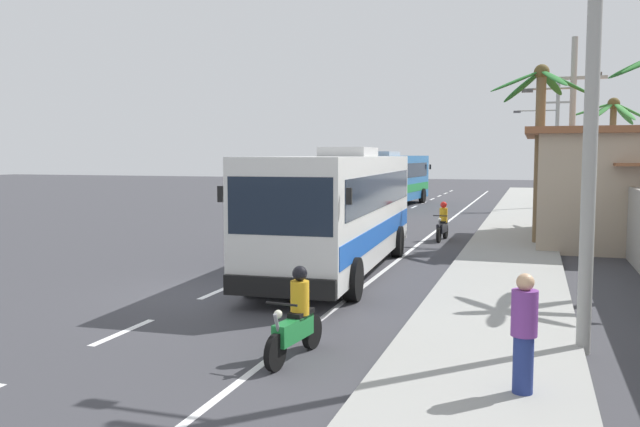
{
  "coord_description": "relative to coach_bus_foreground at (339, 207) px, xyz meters",
  "views": [
    {
      "loc": [
        7.52,
        -14.52,
        3.43
      ],
      "look_at": [
        1.5,
        4.03,
        1.7
      ],
      "focal_mm": 37.13,
      "sensor_mm": 36.0,
      "label": 1
    }
  ],
  "objects": [
    {
      "name": "pedestrian_near_kerb",
      "position": [
        5.37,
        -9.22,
        -0.89
      ],
      "size": [
        0.36,
        0.36,
        1.68
      ],
      "rotation": [
        0.0,
        0.0,
        4.52
      ],
      "color": "navy",
      "rests_on": "sidewalk_kerb"
    },
    {
      "name": "palm_nearest",
      "position": [
        5.6,
        7.54,
        2.62
      ],
      "size": [
        3.79,
        3.8,
        6.77
      ],
      "color": "brown",
      "rests_on": "ground"
    },
    {
      "name": "ground_plane",
      "position": [
        -2.07,
        -4.06,
        -1.91
      ],
      "size": [
        160.0,
        160.0,
        0.0
      ],
      "primitive_type": "plane",
      "color": "#3A3A3F"
    },
    {
      "name": "coach_bus_far_lane",
      "position": [
        -3.62,
        24.53,
        -0.01
      ],
      "size": [
        3.47,
        11.89,
        3.65
      ],
      "color": "#2366A8",
      "rests_on": "ground"
    },
    {
      "name": "coach_bus_foreground",
      "position": [
        0.0,
        0.0,
        0.0
      ],
      "size": [
        3.4,
        11.1,
        3.67
      ],
      "color": "silver",
      "rests_on": "ground"
    },
    {
      "name": "motorcycle_beside_bus",
      "position": [
        1.69,
        -8.3,
        -1.27
      ],
      "size": [
        0.56,
        1.96,
        1.56
      ],
      "color": "black",
      "rests_on": "ground"
    },
    {
      "name": "utility_pole_far",
      "position": [
        6.6,
        25.61,
        2.43
      ],
      "size": [
        3.68,
        0.24,
        8.08
      ],
      "color": "#9E9E99",
      "rests_on": "ground"
    },
    {
      "name": "lane_markings",
      "position": [
        0.03,
        10.78,
        -1.9
      ],
      "size": [
        3.49,
        71.13,
        0.01
      ],
      "color": "white",
      "rests_on": "ground"
    },
    {
      "name": "utility_pole_mid",
      "position": [
        6.74,
        9.55,
        2.39
      ],
      "size": [
        3.18,
        0.24,
        8.04
      ],
      "color": "#9E9E99",
      "rests_on": "ground"
    },
    {
      "name": "utility_pole_nearest",
      "position": [
        6.25,
        -6.51,
        2.99
      ],
      "size": [
        3.12,
        0.24,
        9.24
      ],
      "color": "#9E9E99",
      "rests_on": "ground"
    },
    {
      "name": "sidewalk_kerb",
      "position": [
        4.73,
        5.94,
        -1.84
      ],
      "size": [
        3.2,
        90.0,
        0.14
      ],
      "primitive_type": "cube",
      "color": "#999993",
      "rests_on": "ground"
    },
    {
      "name": "motorcycle_trailing",
      "position": [
        1.99,
        8.04,
        -1.27
      ],
      "size": [
        0.56,
        1.96,
        1.56
      ],
      "color": "black",
      "rests_on": "ground"
    },
    {
      "name": "boundary_wall",
      "position": [
        8.53,
        9.94,
        -0.71
      ],
      "size": [
        0.24,
        60.0,
        2.39
      ],
      "primitive_type": "cube",
      "color": "#9E998E",
      "rests_on": "ground"
    },
    {
      "name": "palm_second",
      "position": [
        8.85,
        15.32,
        2.52
      ],
      "size": [
        3.78,
        3.44,
        6.1
      ],
      "color": "brown",
      "rests_on": "ground"
    }
  ]
}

